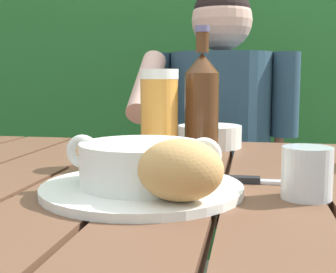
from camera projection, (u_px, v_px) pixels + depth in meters
dining_table at (180, 231)px, 0.77m from camera, size 1.31×0.93×0.73m
hedge_backdrop at (274, 11)px, 2.42m from camera, size 3.58×0.95×2.49m
chair_near_diner at (222, 199)px, 1.67m from camera, size 0.44×0.47×0.90m
person_eating at (218, 142)px, 1.45m from camera, size 0.48×0.47×1.19m
serving_plate at (142, 188)px, 0.67m from camera, size 0.29×0.29×0.01m
soup_bowl at (142, 163)px, 0.66m from camera, size 0.23×0.18×0.07m
bread_roll at (181, 170)px, 0.57m from camera, size 0.11×0.08×0.08m
beer_glass at (159, 117)px, 0.88m from camera, size 0.07×0.07×0.18m
beer_bottle at (202, 106)px, 0.90m from camera, size 0.07×0.07×0.26m
water_glass_small at (307, 173)px, 0.63m from camera, size 0.07×0.07×0.07m
table_knife at (258, 181)px, 0.73m from camera, size 0.16×0.02×0.01m
diner_bowl at (210, 136)px, 1.10m from camera, size 0.15×0.15×0.05m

